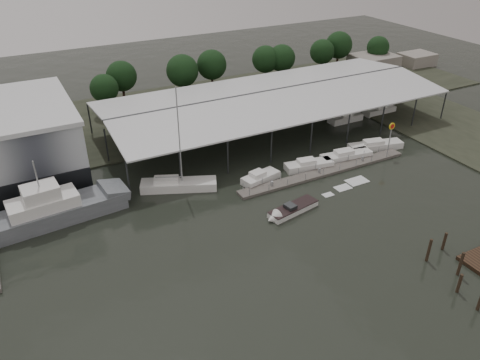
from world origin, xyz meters
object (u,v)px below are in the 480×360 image
speedboat_underway (289,211)px  shell_fuel_sign (391,133)px  white_sailboat (177,185)px  grey_trawler (55,209)px

speedboat_underway → shell_fuel_sign: bearing=-174.4°
white_sailboat → grey_trawler: bearing=-156.6°
shell_fuel_sign → speedboat_underway: size_ratio=0.30×
grey_trawler → white_sailboat: bearing=-4.9°
grey_trawler → speedboat_underway: (26.22, -12.13, -1.19)m
shell_fuel_sign → grey_trawler: bearing=173.3°
shell_fuel_sign → speedboat_underway: shell_fuel_sign is taller
grey_trawler → speedboat_underway: 28.92m
grey_trawler → white_sailboat: 15.92m
speedboat_underway → white_sailboat: bearing=-60.2°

